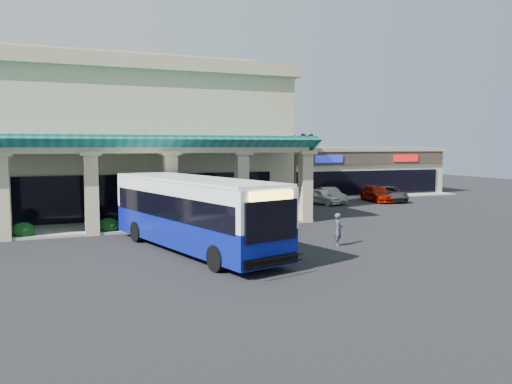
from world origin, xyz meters
name	(u,v)px	position (x,y,z in m)	size (l,w,h in m)	color
ground	(249,242)	(0.00, 0.00, 0.00)	(110.00, 110.00, 0.00)	black
main_building	(74,138)	(-8.00, 16.00, 5.67)	(30.80, 14.80, 11.35)	#BFB288
arcade	(81,183)	(-8.00, 6.80, 2.85)	(30.00, 6.20, 5.70)	#0F5F55
strip_mall	(324,170)	(18.00, 24.00, 2.45)	(22.50, 12.50, 4.90)	beige
palm_0	(300,168)	(8.50, 11.00, 3.30)	(2.40, 2.40, 6.60)	#15380E
palm_1	(295,171)	(9.50, 14.00, 2.90)	(2.40, 2.40, 5.80)	#15380E
broadleaf_tree	(252,174)	(7.50, 19.00, 2.41)	(2.60, 2.60, 4.81)	black
transit_bus	(193,214)	(-3.21, -1.00, 1.76)	(2.93, 12.61, 3.52)	#091589
pedestrian	(339,230)	(3.90, -2.57, 0.83)	(0.61, 0.40, 1.66)	#414754
car_silver	(322,196)	(11.97, 13.74, 0.69)	(1.62, 4.03, 1.37)	silver
car_white	(329,195)	(12.90, 14.10, 0.71)	(1.50, 4.29, 1.41)	#6E665B
car_red	(378,194)	(17.76, 13.72, 0.68)	(1.90, 4.66, 1.35)	#8D0F00
car_gray	(389,194)	(18.81, 13.54, 0.68)	(2.26, 4.90, 1.36)	#2D2F33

